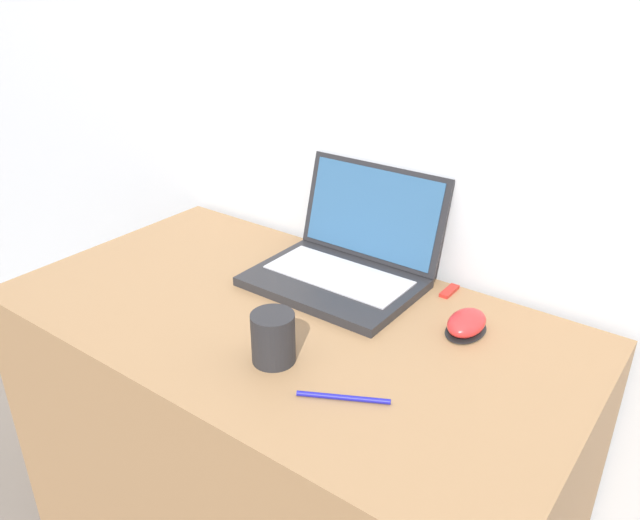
% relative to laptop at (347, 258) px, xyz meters
% --- Properties ---
extents(wall_back, '(7.00, 0.04, 2.50)m').
position_rel_laptop_xyz_m(wall_back, '(-0.01, 0.15, 0.48)').
color(wall_back, silver).
rests_on(wall_back, ground_plane).
extents(desk, '(1.19, 0.64, 0.72)m').
position_rel_laptop_xyz_m(desk, '(-0.01, -0.21, -0.41)').
color(desk, '#936D47').
rests_on(desk, ground_plane).
extents(laptop, '(0.36, 0.32, 0.23)m').
position_rel_laptop_xyz_m(laptop, '(0.00, 0.00, 0.00)').
color(laptop, '#232326').
rests_on(laptop, desk).
extents(drink_cup, '(0.08, 0.08, 0.09)m').
position_rel_laptop_xyz_m(drink_cup, '(0.08, -0.34, -0.00)').
color(drink_cup, '#232326').
rests_on(drink_cup, desk).
extents(computer_mouse, '(0.07, 0.11, 0.04)m').
position_rel_laptop_xyz_m(computer_mouse, '(0.31, -0.05, -0.03)').
color(computer_mouse, black).
rests_on(computer_mouse, desk).
extents(usb_stick, '(0.02, 0.06, 0.01)m').
position_rel_laptop_xyz_m(usb_stick, '(0.22, 0.07, -0.05)').
color(usb_stick, '#B2261E').
rests_on(usb_stick, desk).
extents(pen, '(0.14, 0.08, 0.01)m').
position_rel_laptop_xyz_m(pen, '(0.24, -0.36, -0.04)').
color(pen, '#191999').
rests_on(pen, desk).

